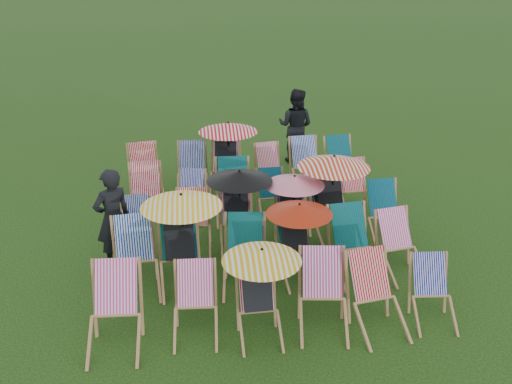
{
  "coord_description": "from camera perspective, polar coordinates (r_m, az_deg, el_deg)",
  "views": [
    {
      "loc": [
        -1.01,
        -8.2,
        4.57
      ],
      "look_at": [
        -0.08,
        0.18,
        0.9
      ],
      "focal_mm": 40.0,
      "sensor_mm": 36.0,
      "label": 1
    }
  ],
  "objects": [
    {
      "name": "deckchair_16",
      "position": [
        9.47,
        7.63,
        -0.5
      ],
      "size": [
        1.2,
        1.31,
        1.42
      ],
      "rotation": [
        0.0,
        0.0,
        0.2
      ],
      "color": "#A7784E",
      "rests_on": "ground"
    },
    {
      "name": "deckchair_20",
      "position": [
        10.2,
        -2.27,
        0.04
      ],
      "size": [
        0.7,
        0.96,
        1.02
      ],
      "rotation": [
        0.0,
        0.0,
        -0.03
      ],
      "color": "#A7784E",
      "rests_on": "ground"
    },
    {
      "name": "deckchair_11",
      "position": [
        8.79,
        14.38,
        -5.24
      ],
      "size": [
        0.75,
        0.93,
        0.91
      ],
      "rotation": [
        0.0,
        0.0,
        0.19
      ],
      "color": "#A7784E",
      "rests_on": "ground"
    },
    {
      "name": "ground",
      "position": [
        9.44,
        0.6,
        -5.44
      ],
      "size": [
        100.0,
        100.0,
        0.0
      ],
      "primitive_type": "plane",
      "color": "black",
      "rests_on": "ground"
    },
    {
      "name": "deckchair_29",
      "position": [
        11.74,
        8.77,
        2.83
      ],
      "size": [
        0.76,
        0.97,
        0.96
      ],
      "rotation": [
        0.0,
        0.0,
        0.15
      ],
      "color": "#A7784E",
      "rests_on": "ground"
    },
    {
      "name": "deckchair_0",
      "position": [
        7.24,
        -14.02,
        -11.58
      ],
      "size": [
        0.69,
        0.94,
        0.99
      ],
      "rotation": [
        0.0,
        0.0,
        -0.04
      ],
      "color": "#A7784E",
      "rests_on": "ground"
    },
    {
      "name": "deckchair_8",
      "position": [
        8.18,
        -1.13,
        -6.43
      ],
      "size": [
        0.75,
        0.97,
        0.98
      ],
      "rotation": [
        0.0,
        0.0,
        -0.11
      ],
      "color": "#A7784E",
      "rests_on": "ground"
    },
    {
      "name": "deckchair_19",
      "position": [
        10.29,
        -6.61,
        -0.5
      ],
      "size": [
        0.66,
        0.83,
        0.82
      ],
      "rotation": [
        0.0,
        0.0,
        -0.17
      ],
      "color": "#A7784E",
      "rests_on": "ground"
    },
    {
      "name": "deckchair_26",
      "position": [
        11.31,
        -3.02,
        3.61
      ],
      "size": [
        1.16,
        1.23,
        1.38
      ],
      "rotation": [
        0.0,
        0.0,
        -0.14
      ],
      "color": "#A7784E",
      "rests_on": "ground"
    },
    {
      "name": "deckchair_3",
      "position": [
        7.39,
        6.76,
        -10.25
      ],
      "size": [
        0.74,
        0.96,
        0.97
      ],
      "rotation": [
        0.0,
        0.0,
        -0.12
      ],
      "color": "#A7784E",
      "rests_on": "ground"
    },
    {
      "name": "deckchair_24",
      "position": [
        11.38,
        -11.0,
        2.01
      ],
      "size": [
        0.79,
        0.99,
        0.97
      ],
      "rotation": [
        0.0,
        0.0,
        0.19
      ],
      "color": "#A7784E",
      "rests_on": "ground"
    },
    {
      "name": "deckchair_18",
      "position": [
        10.34,
        -10.95,
        -0.25
      ],
      "size": [
        0.68,
        0.91,
        0.96
      ],
      "rotation": [
        0.0,
        0.0,
        0.05
      ],
      "color": "#A7784E",
      "rests_on": "ground"
    },
    {
      "name": "deckchair_7",
      "position": [
        8.19,
        -7.55,
        -4.73
      ],
      "size": [
        1.16,
        1.23,
        1.37
      ],
      "rotation": [
        0.0,
        0.0,
        0.08
      ],
      "color": "#A7784E",
      "rests_on": "ground"
    },
    {
      "name": "deckchair_28",
      "position": [
        11.59,
        5.14,
        2.76
      ],
      "size": [
        0.7,
        0.93,
        0.96
      ],
      "rotation": [
        0.0,
        0.0,
        0.08
      ],
      "color": "#A7784E",
      "rests_on": "ground"
    },
    {
      "name": "deckchair_22",
      "position": [
        10.45,
        6.41,
        0.15
      ],
      "size": [
        0.67,
        0.88,
        0.91
      ],
      "rotation": [
        0.0,
        0.0,
        0.08
      ],
      "color": "#A7784E",
      "rests_on": "ground"
    },
    {
      "name": "deckchair_1",
      "position": [
        7.3,
        -6.1,
        -11.14
      ],
      "size": [
        0.61,
        0.83,
        0.87
      ],
      "rotation": [
        0.0,
        0.0,
        -0.05
      ],
      "color": "#A7784E",
      "rests_on": "ground"
    },
    {
      "name": "deckchair_9",
      "position": [
        8.35,
        4.22,
        -4.9
      ],
      "size": [
        0.97,
        1.05,
        1.15
      ],
      "rotation": [
        0.0,
        0.0,
        0.16
      ],
      "color": "#A7784E",
      "rests_on": "ground"
    },
    {
      "name": "deckchair_23",
      "position": [
        10.63,
        10.01,
        0.37
      ],
      "size": [
        0.68,
        0.89,
        0.92
      ],
      "rotation": [
        0.0,
        0.0,
        0.09
      ],
      "color": "#A7784E",
      "rests_on": "ground"
    },
    {
      "name": "deckchair_13",
      "position": [
        9.26,
        -6.32,
        -3.06
      ],
      "size": [
        0.64,
        0.86,
        0.91
      ],
      "rotation": [
        0.0,
        0.0,
        -0.05
      ],
      "color": "#A7784E",
      "rests_on": "ground"
    },
    {
      "name": "deckchair_17",
      "position": [
        9.74,
        12.9,
        -2.09
      ],
      "size": [
        0.64,
        0.87,
        0.92
      ],
      "rotation": [
        0.0,
        0.0,
        0.03
      ],
      "color": "#A7784E",
      "rests_on": "ground"
    },
    {
      "name": "deckchair_12",
      "position": [
        9.34,
        -11.88,
        -3.45
      ],
      "size": [
        0.59,
        0.8,
        0.83
      ],
      "rotation": [
        0.0,
        0.0,
        0.06
      ],
      "color": "#A7784E",
      "rests_on": "ground"
    },
    {
      "name": "person_rear",
      "position": [
        12.88,
        3.97,
        6.62
      ],
      "size": [
        1.02,
        0.94,
        1.68
      ],
      "primitive_type": "imported",
      "rotation": [
        0.0,
        0.0,
        2.66
      ],
      "color": "black",
      "rests_on": "ground"
    },
    {
      "name": "deckchair_27",
      "position": [
        11.49,
        1.47,
        2.39
      ],
      "size": [
        0.68,
        0.87,
        0.87
      ],
      "rotation": [
        0.0,
        0.0,
        0.14
      ],
      "color": "#A7784E",
      "rests_on": "ground"
    },
    {
      "name": "person_left",
      "position": [
        8.82,
        -14.13,
        -2.61
      ],
      "size": [
        0.69,
        0.63,
        1.59
      ],
      "primitive_type": "imported",
      "rotation": [
        0.0,
        0.0,
        3.69
      ],
      "color": "black",
      "rests_on": "ground"
    },
    {
      "name": "deckchair_15",
      "position": [
        9.28,
        3.59,
        -1.77
      ],
      "size": [
        0.98,
        1.04,
        1.16
      ],
      "rotation": [
        0.0,
        0.0,
        -0.11
      ],
      "color": "#A7784E",
      "rests_on": "ground"
    },
    {
      "name": "deckchair_4",
      "position": [
        7.5,
        12.1,
        -10.18
      ],
      "size": [
        0.78,
        0.98,
        0.96
      ],
      "rotation": [
        0.0,
        0.0,
        0.18
      ],
      "color": "#A7784E",
      "rests_on": "ground"
    },
    {
      "name": "deckchair_2",
      "position": [
        7.16,
        0.37,
        -10.01
      ],
      "size": [
        0.99,
        1.03,
        1.17
      ],
      "rotation": [
        0.0,
        0.0,
        0.04
      ],
      "color": "#A7784E",
      "rests_on": "ground"
    },
    {
      "name": "deckchair_5",
      "position": [
        7.86,
        17.36,
        -9.66
      ],
      "size": [
        0.6,
        0.8,
        0.82
      ],
      "rotation": [
        0.0,
        0.0,
        -0.08
      ],
      "color": "#A7784E",
      "rests_on": "ground"
    },
    {
      "name": "deckchair_14",
      "position": [
        9.21,
        -1.85,
        -1.57
      ],
      "size": [
        1.06,
        1.11,
        1.26
      ],
      "rotation": [
        0.0,
        0.0,
        -0.02
      ],
      "color": "#A7784E",
      "rests_on": "ground"
    },
    {
      "name": "deckchair_6",
      "position": [
        8.28,
        -11.98,
        -6.53
      ],
      "size": [
        0.76,
        0.98,
        1.0
      ],
      "rotation": [
        0.0,
        0.0,
        0.12
      ],
      "color": "#A7784E",
      "rests_on": "ground"
    },
    {
      "name": "deckchair_10",
      "position": [
        8.56,
        9.87,
        -5.28
      ],
      "size": [
        0.77,
        0.99,
        1.0
      ],
      "rotation": [
        0.0,
        0.0,
        0.12
      ],
      "color": "#A7784E",
      "rests_on": "ground"
    },
    {
      "name": "deckchair_25",
      "position": [
        11.34,
        -6.43,
        2.21
      ],
      "size": [
        0.67,
        0.91,
        0.96
      ],
      "rotation": [
        0.0,
        0.0,
        -0.04
      ],
      "color": "#A7784E",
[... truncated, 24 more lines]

